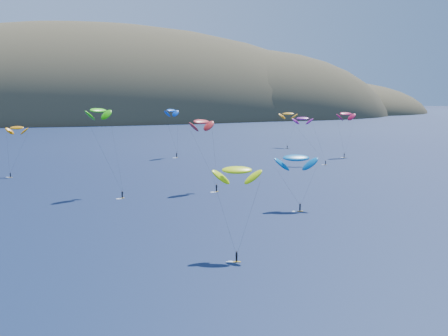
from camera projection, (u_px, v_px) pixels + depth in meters
ground at (403, 306)px, 83.99m from camera, size 2800.00×2800.00×0.00m
island at (106, 128)px, 626.20m from camera, size 730.00×300.00×210.00m
kitesurfer_1 at (17, 128)px, 210.39m from camera, size 8.30×11.08×17.95m
kitesurfer_2 at (237, 170)px, 110.31m from camera, size 9.07×9.98×17.13m
kitesurfer_3 at (98, 111)px, 171.88m from camera, size 9.82×15.63×25.50m
kitesurfer_4 at (171, 111)px, 264.77m from camera, size 9.27×10.58×22.11m
kitesurfer_5 at (296, 158)px, 152.22m from camera, size 10.97×9.00×15.10m
kitesurfer_6 at (303, 118)px, 239.36m from camera, size 11.69×10.12×19.67m
kitesurfer_8 at (346, 114)px, 266.62m from camera, size 10.20×8.76×20.85m
kitesurfer_9 at (201, 122)px, 179.26m from camera, size 9.93×11.18×22.10m
kitesurfer_11 at (288, 114)px, 309.65m from camera, size 10.05×14.49×18.91m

